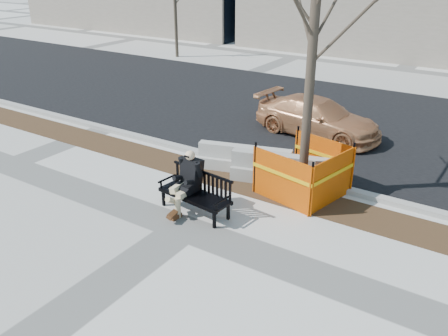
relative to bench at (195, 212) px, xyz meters
The scene contains 11 objects.
ground 0.72m from the bench, 72.82° to the right, with size 120.00×120.00×0.00m, color beige.
mulch_strip 1.92m from the bench, 83.62° to the left, with size 40.00×1.20×0.02m, color #47301C.
asphalt_street 8.11m from the bench, 88.49° to the left, with size 60.00×10.40×0.01m, color black.
curb 2.87m from the bench, 85.73° to the left, with size 60.00×0.25×0.12m, color #9E9B93.
bench is the anchor object (origin of this frame).
seated_man 0.26m from the bench, 162.32° to the left, with size 0.61×1.02×1.43m, color black, non-canonical shape.
tree_fence 2.77m from the bench, 53.97° to the left, with size 2.65×2.65×6.63m, color #E75701, non-canonical shape.
sedan 6.30m from the bench, 87.15° to the left, with size 1.70×4.18×1.21m, color #BE7C4E.
jersey_barrier_left 2.59m from the bench, 94.99° to the left, with size 2.55×0.51×0.73m, color #ADAAA2, non-canonical shape.
jersey_barrier_right 2.68m from the bench, 67.25° to the left, with size 2.78×0.56×0.80m, color #9D9B93, non-canonical shape.
far_tree_left 18.48m from the bench, 129.52° to the left, with size 2.07×2.07×5.59m, color #4B3F30, non-canonical shape.
Camera 1 is at (5.49, -6.86, 5.36)m, focal length 37.79 mm.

